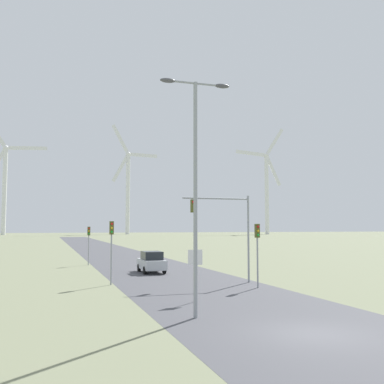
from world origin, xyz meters
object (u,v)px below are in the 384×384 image
traffic_light_post_near_left (111,238)px  wind_turbine_left (5,180)px  wind_turbine_right (267,185)px  car_approaching (152,262)px  stop_sign_near (195,265)px  traffic_light_post_near_right (257,241)px  streetlamp (195,168)px  traffic_light_post_mid_left (89,237)px  wind_turbine_center (128,185)px  traffic_light_mast_overhead (226,220)px

traffic_light_post_near_left → wind_turbine_left: 211.58m
wind_turbine_right → car_approaching: bearing=-120.0°
stop_sign_near → wind_turbine_left: size_ratio=0.05×
stop_sign_near → traffic_light_post_near_right: size_ratio=0.66×
streetlamp → car_approaching: 20.44m
stop_sign_near → traffic_light_post_mid_left: size_ratio=0.69×
traffic_light_post_near_left → wind_turbine_center: bearing=80.1°
stop_sign_near → wind_turbine_left: wind_turbine_left is taller
stop_sign_near → car_approaching: 15.61m
stop_sign_near → traffic_light_post_near_left: 9.03m
streetlamp → car_approaching: (2.43, 19.49, -5.63)m
wind_turbine_left → wind_turbine_center: (61.75, 0.97, -0.39)m
traffic_light_post_near_left → traffic_light_post_near_right: size_ratio=1.05×
streetlamp → stop_sign_near: bearing=72.0°
stop_sign_near → traffic_light_post_near_left: (-3.30, 8.31, 1.25)m
traffic_light_post_near_left → wind_turbine_center: wind_turbine_center is taller
traffic_light_post_near_left → traffic_light_post_mid_left: size_ratio=1.09×
traffic_light_mast_overhead → wind_turbine_left: 214.04m
streetlamp → traffic_light_post_near_left: size_ratio=2.43×
traffic_light_post_near_right → car_approaching: 12.58m
wind_turbine_center → wind_turbine_right: 75.33m
wind_turbine_center → stop_sign_near: bearing=-98.7°
traffic_light_post_near_left → traffic_light_post_near_right: traffic_light_post_near_left is taller
stop_sign_near → wind_turbine_right: size_ratio=0.05×
car_approaching → wind_turbine_right: (104.26, 180.24, 25.68)m
wind_turbine_center → wind_turbine_right: size_ratio=1.01×
wind_turbine_right → streetlamp: bearing=-118.1°
traffic_light_post_near_left → traffic_light_post_mid_left: (-0.09, 16.73, -0.25)m
traffic_light_post_mid_left → traffic_light_mast_overhead: traffic_light_mast_overhead is taller
streetlamp → stop_sign_near: 6.23m
traffic_light_post_near_right → wind_turbine_center: bearing=82.6°
wind_turbine_left → wind_turbine_right: bearing=-9.0°
stop_sign_near → wind_turbine_right: 223.71m
stop_sign_near → traffic_light_post_near_left: traffic_light_post_near_left is taller
traffic_light_post_near_right → traffic_light_post_near_left: bearing=153.9°
streetlamp → stop_sign_near: size_ratio=3.84×
streetlamp → wind_turbine_right: (106.68, 199.73, 20.05)m
traffic_light_post_near_right → wind_turbine_right: 217.51m
traffic_light_mast_overhead → wind_turbine_left: bearing=98.9°
car_approaching → streetlamp: bearing=-97.1°
car_approaching → wind_turbine_left: bearing=98.3°
wind_turbine_left → stop_sign_near: bearing=-82.6°
streetlamp → traffic_light_mast_overhead: 12.37m
traffic_light_post_mid_left → wind_turbine_right: (108.79, 170.73, 23.69)m
streetlamp → traffic_light_post_near_right: bearing=49.0°
stop_sign_near → traffic_light_mast_overhead: 8.52m
wind_turbine_center → traffic_light_mast_overhead: bearing=-97.8°
traffic_light_post_near_right → traffic_light_post_mid_left: (-8.99, 21.08, -0.12)m
traffic_light_post_near_right → traffic_light_mast_overhead: size_ratio=0.67×
stop_sign_near → traffic_light_mast_overhead: (4.53, 6.75, 2.53)m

